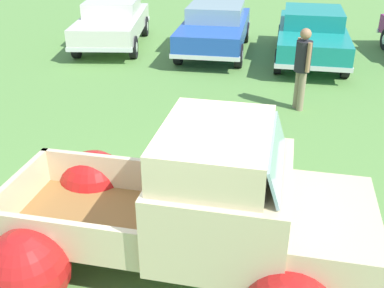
% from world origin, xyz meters
% --- Properties ---
extents(ground_plane, '(80.00, 80.00, 0.00)m').
position_xyz_m(ground_plane, '(0.00, 0.00, 0.00)').
color(ground_plane, '#609347').
extents(vintage_pickup_truck, '(4.63, 2.80, 1.96)m').
position_xyz_m(vintage_pickup_truck, '(0.39, 0.00, 0.76)').
color(vintage_pickup_truck, black).
rests_on(vintage_pickup_truck, ground).
extents(show_car_0, '(2.67, 4.67, 1.43)m').
position_xyz_m(show_car_0, '(-4.43, 9.74, 0.78)').
color(show_car_0, black).
rests_on(show_car_0, ground).
extents(show_car_1, '(2.10, 4.53, 1.43)m').
position_xyz_m(show_car_1, '(-1.07, 9.67, 0.78)').
color(show_car_1, black).
rests_on(show_car_1, ground).
extents(show_car_2, '(2.01, 4.74, 1.43)m').
position_xyz_m(show_car_2, '(1.81, 9.49, 0.79)').
color(show_car_2, black).
rests_on(show_car_2, ground).
extents(spectator_0, '(0.46, 0.51, 1.79)m').
position_xyz_m(spectator_0, '(1.52, 5.48, 1.03)').
color(spectator_0, gray).
rests_on(spectator_0, ground).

